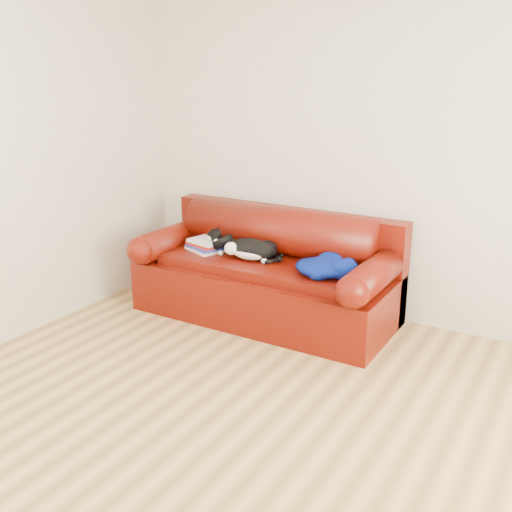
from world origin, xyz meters
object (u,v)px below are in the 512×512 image
at_px(book_stack, 206,245).
at_px(cat, 250,250).
at_px(sofa_base, 265,289).
at_px(blanket, 326,266).

relative_size(book_stack, cat, 0.63).
relative_size(sofa_base, book_stack, 5.68).
xyz_separation_m(sofa_base, cat, (-0.10, -0.06, 0.34)).
xyz_separation_m(sofa_base, blanket, (0.58, -0.10, 0.33)).
xyz_separation_m(sofa_base, book_stack, (-0.55, -0.05, 0.31)).
distance_m(sofa_base, blanket, 0.67).
height_order(book_stack, blanket, blanket).
height_order(book_stack, cat, cat).
xyz_separation_m(book_stack, cat, (0.45, -0.01, 0.03)).
bearing_deg(book_stack, cat, -1.65).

